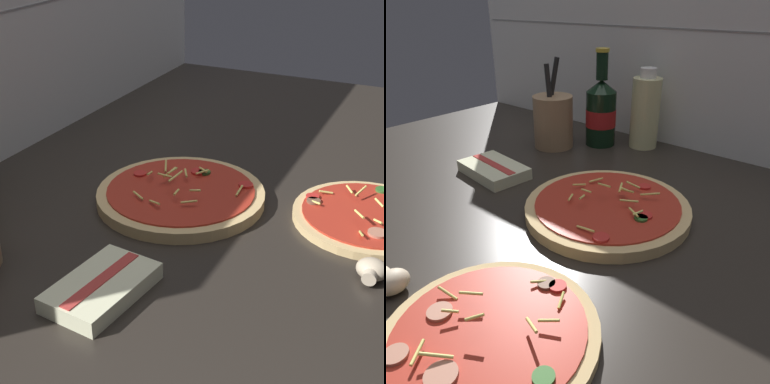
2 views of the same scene
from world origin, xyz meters
TOP-DOWN VIEW (x-y plane):
  - counter_slab at (0.00, 0.00)cm, footprint 160.00×90.00cm
  - pizza_near at (4.45, -24.43)cm, footprint 24.20×24.20cm
  - pizza_far at (-1.94, 5.92)cm, footprint 28.54×28.54cm
  - mushroom_left at (-11.51, -27.61)cm, footprint 4.60×4.38cm
  - dish_towel at (-30.05, 3.52)cm, footprint 15.71×10.74cm

SIDE VIEW (x-z plane):
  - counter_slab at x=0.00cm, z-range 0.00..2.50cm
  - pizza_near at x=4.45cm, z-range 1.12..5.51cm
  - pizza_far at x=-1.94cm, z-range 0.82..6.40cm
  - dish_towel at x=-30.05cm, z-range 2.43..4.99cm
  - mushroom_left at x=-11.51cm, z-range 2.50..5.56cm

